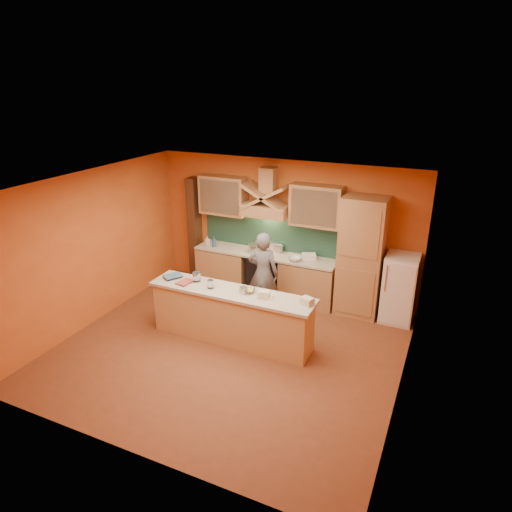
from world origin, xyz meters
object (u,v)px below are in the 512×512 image
at_px(stove, 265,274).
at_px(mixing_bowl, 248,290).
at_px(kitchen_scale, 244,291).
at_px(fridge, 399,289).
at_px(person, 263,274).

bearing_deg(stove, mixing_bowl, -75.49).
relative_size(stove, mixing_bowl, 3.61).
distance_m(kitchen_scale, mixing_bowl, 0.09).
bearing_deg(kitchen_scale, stove, 123.98).
relative_size(fridge, kitchen_scale, 11.64).
distance_m(fridge, mixing_bowl, 2.90).
xyz_separation_m(fridge, kitchen_scale, (-2.26, -1.91, 0.34)).
bearing_deg(mixing_bowl, person, 99.51).
relative_size(stove, person, 0.55).
height_order(kitchen_scale, mixing_bowl, kitchen_scale).
bearing_deg(mixing_bowl, fridge, 39.39).
distance_m(stove, fridge, 2.71).
relative_size(kitchen_scale, mixing_bowl, 0.45).
bearing_deg(person, fridge, -167.15).
bearing_deg(person, kitchen_scale, 92.40).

